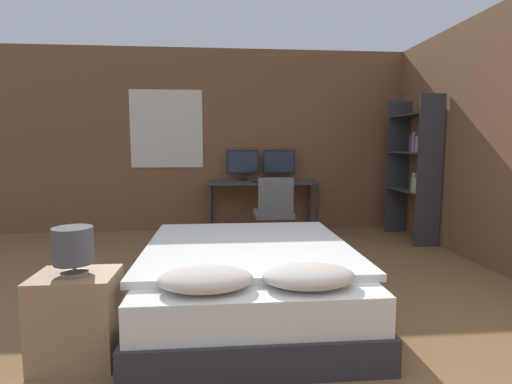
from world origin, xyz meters
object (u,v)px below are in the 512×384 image
(desk, at_px, (262,188))
(computer_mouse, at_px, (282,181))
(nightstand, at_px, (77,318))
(office_chair, at_px, (274,218))
(keyboard, at_px, (264,182))
(monitor_right, at_px, (279,163))
(bed, at_px, (249,279))
(monitor_left, at_px, (243,163))
(bookshelf, at_px, (416,162))
(bedside_lamp, at_px, (73,246))

(desk, xyz_separation_m, computer_mouse, (0.26, -0.19, 0.11))
(nightstand, distance_m, office_chair, 3.04)
(office_chair, bearing_deg, keyboard, 97.24)
(monitor_right, bearing_deg, keyboard, -125.08)
(bed, xyz_separation_m, keyboard, (0.39, 2.54, 0.52))
(computer_mouse, bearing_deg, keyboard, 180.00)
(office_chair, bearing_deg, computer_mouse, 71.21)
(monitor_left, bearing_deg, computer_mouse, -36.06)
(desk, xyz_separation_m, office_chair, (0.07, -0.75, -0.32))
(computer_mouse, bearing_deg, monitor_left, 143.94)
(nightstand, bearing_deg, bookshelf, 38.74)
(desk, bearing_deg, keyboard, -90.00)
(bookshelf, bearing_deg, desk, 163.38)
(bed, bearing_deg, office_chair, 76.88)
(desk, bearing_deg, monitor_right, 35.69)
(bed, height_order, keyboard, keyboard)
(bedside_lamp, height_order, computer_mouse, bedside_lamp)
(bedside_lamp, distance_m, office_chair, 3.06)
(bedside_lamp, xyz_separation_m, keyboard, (1.46, 3.18, 0.07))
(nightstand, bearing_deg, monitor_left, 71.64)
(keyboard, xyz_separation_m, office_chair, (0.07, -0.56, -0.42))
(office_chair, bearing_deg, nightstand, -120.24)
(nightstand, height_order, office_chair, office_chair)
(bedside_lamp, distance_m, monitor_right, 3.98)
(bedside_lamp, height_order, office_chair, office_chair)
(monitor_right, distance_m, office_chair, 1.17)
(desk, xyz_separation_m, keyboard, (-0.00, -0.19, 0.10))
(bookshelf, bearing_deg, bedside_lamp, -141.26)
(office_chair, bearing_deg, bookshelf, 4.53)
(bed, relative_size, bookshelf, 1.04)
(desk, distance_m, keyboard, 0.22)
(desk, height_order, bookshelf, bookshelf)
(bed, bearing_deg, nightstand, -149.14)
(nightstand, relative_size, monitor_right, 1.14)
(nightstand, relative_size, bedside_lamp, 1.95)
(monitor_right, distance_m, keyboard, 0.53)
(nightstand, distance_m, monitor_left, 3.84)
(monitor_right, height_order, keyboard, monitor_right)
(keyboard, distance_m, computer_mouse, 0.26)
(office_chair, bearing_deg, monitor_left, 109.96)
(bed, distance_m, keyboard, 2.63)
(monitor_left, bearing_deg, bookshelf, -19.23)
(bedside_lamp, bearing_deg, monitor_right, 64.13)
(desk, bearing_deg, nightstand, -113.37)
(monitor_right, relative_size, bookshelf, 0.25)
(monitor_left, height_order, keyboard, monitor_left)
(bed, bearing_deg, keyboard, 81.24)
(nightstand, distance_m, monitor_right, 4.04)
(nightstand, xyz_separation_m, computer_mouse, (1.72, 3.18, 0.52))
(monitor_left, height_order, bookshelf, bookshelf)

